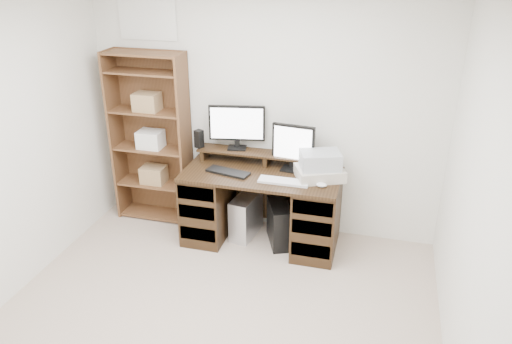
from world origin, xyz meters
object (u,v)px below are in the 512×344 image
at_px(desk, 262,206).
at_px(tower_silver, 246,216).
at_px(monitor_wide, 237,125).
at_px(bookshelf, 152,137).
at_px(tower_black, 279,223).
at_px(monitor_small, 293,146).
at_px(printer, 320,173).

bearing_deg(desk, tower_silver, 160.25).
xyz_separation_m(monitor_wide, bookshelf, (-0.91, -0.05, -0.20)).
bearing_deg(monitor_wide, tower_black, -37.29).
distance_m(monitor_wide, monitor_small, 0.61).
bearing_deg(tower_black, bookshelf, 149.13).
xyz_separation_m(desk, tower_black, (0.18, 0.01, -0.17)).
xyz_separation_m(monitor_small, printer, (0.28, -0.13, -0.19)).
bearing_deg(bookshelf, tower_black, -8.28).
height_order(tower_silver, tower_black, tower_silver).
relative_size(tower_silver, tower_black, 0.93).
bearing_deg(monitor_wide, printer, -25.93).
relative_size(desk, monitor_small, 3.32).
bearing_deg(tower_silver, monitor_small, 19.40).
bearing_deg(printer, desk, 157.67).
distance_m(monitor_wide, tower_silver, 0.93).
height_order(printer, bookshelf, bookshelf).
height_order(desk, tower_silver, desk).
bearing_deg(desk, monitor_wide, 141.09).
relative_size(monitor_small, bookshelf, 0.25).
bearing_deg(monitor_wide, tower_silver, -64.25).
xyz_separation_m(monitor_wide, monitor_small, (0.59, -0.11, -0.12)).
height_order(monitor_small, printer, monitor_small).
height_order(monitor_wide, tower_black, monitor_wide).
height_order(monitor_wide, tower_silver, monitor_wide).
relative_size(tower_silver, bookshelf, 0.24).
bearing_deg(tower_black, printer, -20.64).
bearing_deg(tower_silver, printer, 5.10).
bearing_deg(desk, printer, 2.05).
xyz_separation_m(monitor_wide, printer, (0.87, -0.24, -0.31)).
height_order(desk, monitor_small, monitor_small).
bearing_deg(printer, monitor_wide, 140.19).
bearing_deg(monitor_small, tower_silver, -162.49).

